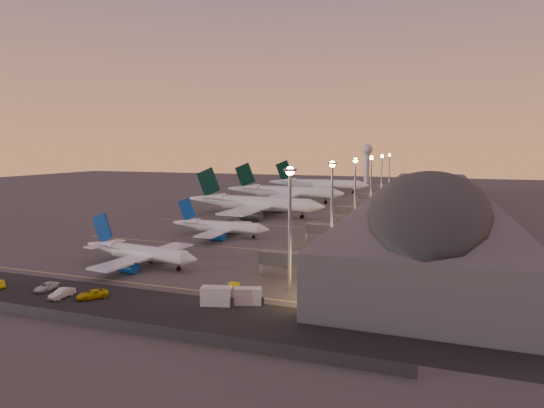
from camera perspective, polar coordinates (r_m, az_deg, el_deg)
The scene contains 20 objects.
ground at distance 143.99m, azimuth -6.79°, elevation -4.82°, with size 700.00×700.00×0.00m, color #484542.
airliner_narrow_south at distance 120.10m, azimuth -16.32°, elevation -5.85°, with size 35.61×32.02×12.71m.
airliner_narrow_north at distance 153.33m, azimuth -6.60°, elevation -2.84°, with size 35.35×31.44×12.69m.
airliner_wide_near at distance 198.59m, azimuth -2.34°, elevation 0.08°, with size 65.13×59.40×20.84m.
airliner_wide_mid at distance 248.45m, azimuth 1.56°, elevation 1.52°, with size 66.39×60.17×21.32m.
airliner_wide_far at distance 302.08m, azimuth 5.80°, elevation 2.48°, with size 66.82×60.79×21.40m.
terminal_building at distance 199.70m, azimuth 19.17°, elevation 0.71°, with size 56.35×255.00×17.46m.
light_masts at distance 193.39m, azimuth 11.57°, elevation 3.38°, with size 2.20×217.20×25.90m.
radar_tower at distance 389.82m, azimuth 11.83°, elevation 5.80°, with size 9.00×9.00×32.50m.
service_lane at distance 98.69m, azimuth -21.61°, elevation -10.86°, with size 260.00×16.00×0.01m.
lane_markings at distance 180.07m, azimuth -1.13°, elevation -2.37°, with size 90.00×180.36×0.00m.
fence at distance 90.24m, azimuth -26.76°, elevation -12.16°, with size 124.00×0.12×2.00m.
baggage_tug_a at distance 98.95m, azimuth -4.98°, elevation -10.06°, with size 3.40×1.76×0.97m.
baggage_tug_b at distance 114.56m, azimuth 2.22°, elevation -7.60°, with size 4.13×3.36×1.17m.
catering_truck_a at distance 88.06m, azimuth -6.79°, elevation -11.46°, with size 6.65×3.87×3.51m.
catering_truck_b at distance 88.01m, azimuth -2.84°, elevation -11.53°, with size 6.07×3.93×3.19m.
service_van_a at distance 107.11m, azimuth -26.44°, elevation -9.27°, with size 2.59×5.61×1.56m, color silver.
service_van_b at distance 114.14m, azimuth -30.91°, elevation -8.60°, with size 1.46×4.20×1.38m, color #D3BE08.
service_van_c at distance 100.76m, azimuth -24.86°, elevation -10.12°, with size 1.90×5.44×1.79m, color silver.
service_van_d at distance 98.03m, azimuth -21.62°, elevation -10.48°, with size 2.74×5.94×1.65m, color #D3BE08.
Camera 1 is at (62.81, -126.15, 29.57)m, focal length 30.00 mm.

